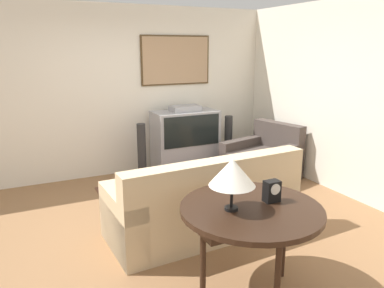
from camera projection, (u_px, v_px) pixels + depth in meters
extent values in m
plane|color=#8E6642|center=(169.00, 224.00, 4.47)|extent=(12.00, 12.00, 0.00)
cube|color=silver|center=(118.00, 92.00, 6.00)|extent=(12.00, 0.06, 2.70)
cube|color=#4C381E|center=(176.00, 60.00, 6.25)|extent=(1.22, 0.03, 0.81)
cube|color=tan|center=(176.00, 60.00, 6.24)|extent=(1.17, 0.01, 0.76)
cube|color=silver|center=(342.00, 99.00, 5.23)|extent=(0.06, 12.00, 2.70)
cube|color=brown|center=(188.00, 194.00, 5.35)|extent=(2.31, 1.65, 0.01)
cube|color=#9E9EA3|center=(185.00, 158.00, 6.33)|extent=(1.07, 0.54, 0.46)
cube|color=#9E9EA3|center=(185.00, 128.00, 6.20)|extent=(1.07, 0.54, 0.57)
cube|color=black|center=(192.00, 131.00, 5.97)|extent=(0.96, 0.01, 0.50)
cube|color=#9E9EA3|center=(185.00, 108.00, 6.12)|extent=(0.48, 0.29, 0.09)
cube|color=#CCB289|center=(202.00, 211.00, 4.25)|extent=(2.14, 0.98, 0.48)
cube|color=#CCB289|center=(218.00, 181.00, 3.85)|extent=(2.11, 0.32, 0.46)
cube|color=#CCB289|center=(267.00, 190.00, 4.66)|extent=(0.28, 0.89, 0.64)
cube|color=#CCB289|center=(123.00, 222.00, 3.80)|extent=(0.28, 0.89, 0.64)
cube|color=gray|center=(247.00, 176.00, 4.19)|extent=(0.37, 0.14, 0.34)
cube|color=gray|center=(171.00, 190.00, 3.76)|extent=(0.37, 0.14, 0.34)
cube|color=#473D38|center=(261.00, 165.00, 5.97)|extent=(1.19, 1.13, 0.45)
cube|color=#473D38|center=(279.00, 135.00, 6.11)|extent=(0.40, 0.93, 0.41)
cube|color=#473D38|center=(244.00, 156.00, 6.23)|extent=(1.01, 0.40, 0.59)
cube|color=#473D38|center=(280.00, 166.00, 5.67)|extent=(1.01, 0.40, 0.59)
cube|color=black|center=(181.00, 170.00, 5.19)|extent=(1.15, 0.51, 0.04)
cylinder|color=black|center=(150.00, 195.00, 4.84)|extent=(0.04, 0.04, 0.37)
cylinder|color=black|center=(221.00, 183.00, 5.28)|extent=(0.04, 0.04, 0.37)
cylinder|color=black|center=(140.00, 185.00, 5.21)|extent=(0.04, 0.04, 0.37)
cylinder|color=black|center=(207.00, 174.00, 5.64)|extent=(0.04, 0.04, 0.37)
cylinder|color=black|center=(251.00, 209.00, 3.04)|extent=(1.17, 1.17, 0.04)
cube|color=black|center=(251.00, 216.00, 3.06)|extent=(0.99, 0.47, 0.08)
cylinder|color=black|center=(203.00, 260.00, 3.02)|extent=(0.05, 0.05, 0.75)
cylinder|color=black|center=(284.00, 239.00, 3.36)|extent=(0.05, 0.05, 0.75)
cylinder|color=black|center=(278.00, 276.00, 2.81)|extent=(0.05, 0.05, 0.75)
cylinder|color=black|center=(231.00, 208.00, 2.97)|extent=(0.11, 0.11, 0.02)
cylinder|color=black|center=(232.00, 186.00, 2.93)|extent=(0.02, 0.02, 0.36)
cone|color=white|center=(232.00, 172.00, 2.90)|extent=(0.37, 0.37, 0.22)
cube|color=black|center=(272.00, 191.00, 3.12)|extent=(0.13, 0.09, 0.18)
cylinder|color=white|center=(276.00, 189.00, 3.07)|extent=(0.09, 0.01, 0.09)
cube|color=black|center=(199.00, 167.00, 5.21)|extent=(0.06, 0.16, 0.02)
cylinder|color=black|center=(143.00, 178.00, 5.99)|extent=(0.23, 0.23, 0.02)
cylinder|color=#2D2D2D|center=(142.00, 152.00, 5.88)|extent=(0.14, 0.14, 0.90)
cylinder|color=black|center=(228.00, 165.00, 6.65)|extent=(0.23, 0.23, 0.02)
cylinder|color=#2D2D2D|center=(228.00, 141.00, 6.54)|extent=(0.14, 0.14, 0.90)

